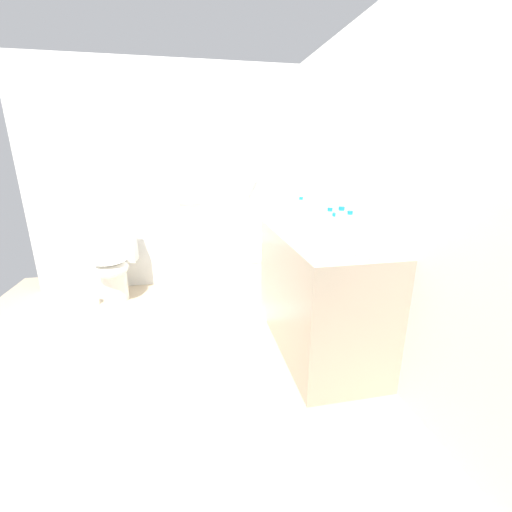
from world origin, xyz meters
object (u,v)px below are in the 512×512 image
Objects in this scene: drinking_glass_1 at (305,217)px; bath_mat at (246,314)px; toilet at (114,264)px; water_bottle_3 at (349,230)px; bathtub at (234,264)px; sink_basin at (311,229)px; sink_faucet at (333,228)px; toilet_paper_roll at (93,299)px; water_bottle_0 at (329,225)px; drinking_glass_2 at (363,252)px; water_bottle_1 at (340,229)px; water_bottle_2 at (301,212)px; drinking_glass_0 at (356,244)px; water_bottle_4 at (334,229)px.

bath_mat is at bearing 165.72° from drinking_glass_1.
water_bottle_3 reaches higher than toilet.
bathtub is at bearing 92.69° from bath_mat.
sink_faucet reaches higher than sink_basin.
sink_faucet is 1.34× the size of toilet_paper_roll.
water_bottle_3 is (-0.07, -0.38, 0.07)m from sink_faucet.
bathtub is 6.85× the size of water_bottle_0.
sink_basin is 3.85× the size of drinking_glass_2.
toilet_paper_roll is at bearing 143.05° from water_bottle_1.
bath_mat is (-0.44, 0.92, -0.99)m from water_bottle_1.
toilet is at bearing 32.48° from toilet_paper_roll.
drinking_glass_2 is (-0.04, -0.26, -0.07)m from water_bottle_3.
toilet_paper_roll is (-1.97, 1.38, -0.92)m from water_bottle_3.
bath_mat is 5.81× the size of toilet_paper_roll.
water_bottle_2 reaches higher than sink_faucet.
water_bottle_0 is 0.97× the size of water_bottle_2.
sink_basin is 1.90× the size of sink_faucet.
toilet_paper_roll is (-1.94, 0.63, -0.87)m from drinking_glass_1.
drinking_glass_1 is at bearing 85.86° from water_bottle_1.
sink_faucet is 0.59× the size of water_bottle_1.
toilet_paper_roll is (-0.21, -0.13, -0.31)m from toilet.
water_bottle_2 is at bearing 87.00° from sink_basin.
bathtub reaches higher than drinking_glass_1.
water_bottle_1 is 0.72m from water_bottle_2.
water_bottle_2 is 0.69m from water_bottle_3.
sink_faucet is at bearing 80.10° from drinking_glass_0.
sink_basin is at bearing 60.40° from toilet.
bath_mat is at bearing 67.86° from toilet.
bath_mat is (1.24, -0.63, -0.36)m from toilet.
water_bottle_3 is 0.10m from water_bottle_4.
sink_basin is 0.44× the size of bath_mat.
water_bottle_3 is at bearing -88.36° from drinking_glass_1.
sink_faucet is 1.56× the size of drinking_glass_1.
water_bottle_0 is at bearing -69.93° from bathtub.
water_bottle_0 is 2.25× the size of drinking_glass_1.
water_bottle_4 is at bearing 129.83° from water_bottle_3.
water_bottle_2 is at bearing 94.23° from drinking_glass_0.
sink_faucet is 0.65m from drinking_glass_2.
drinking_glass_0 is at bearing -90.15° from drinking_glass_1.
toilet_paper_roll is at bearing 144.98° from water_bottle_3.
drinking_glass_0 is 1.33× the size of drinking_glass_2.
sink_faucet is 1.52× the size of drinking_glass_0.
water_bottle_1 is (-0.15, -0.42, 0.09)m from sink_faucet.
drinking_glass_1 reaches higher than toilet.
water_bottle_3 is at bearing -82.85° from water_bottle_2.
bath_mat is at bearing 129.44° from sink_basin.
toilet is at bearing 139.78° from water_bottle_4.
water_bottle_0 reaches higher than water_bottle_4.
drinking_glass_0 is at bearing -64.49° from bath_mat.
water_bottle_0 is 1.29m from bath_mat.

